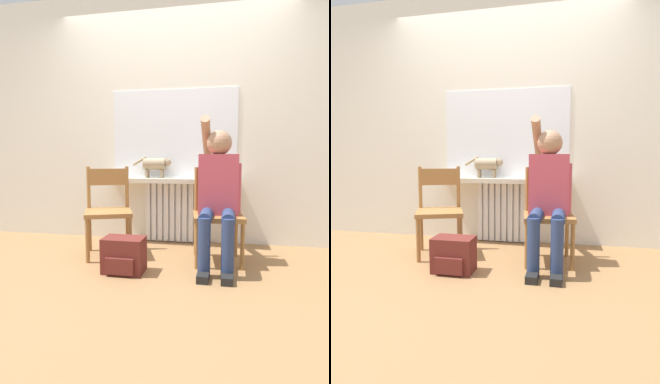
{
  "view_description": "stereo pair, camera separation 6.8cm",
  "coord_description": "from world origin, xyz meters",
  "views": [
    {
      "loc": [
        0.6,
        -2.29,
        0.94
      ],
      "look_at": [
        0.0,
        0.68,
        0.6
      ],
      "focal_mm": 30.0,
      "sensor_mm": 36.0,
      "label": 1
    },
    {
      "loc": [
        0.66,
        -2.28,
        0.94
      ],
      "look_at": [
        0.0,
        0.68,
        0.6
      ],
      "focal_mm": 30.0,
      "sensor_mm": 36.0,
      "label": 2
    }
  ],
  "objects": [
    {
      "name": "person",
      "position": [
        0.51,
        0.47,
        0.65
      ],
      "size": [
        0.36,
        0.96,
        1.29
      ],
      "color": "navy",
      "rests_on": "ground_plane"
    },
    {
      "name": "cat",
      "position": [
        -0.18,
        1.11,
        0.86
      ],
      "size": [
        0.43,
        0.13,
        0.24
      ],
      "color": "#9E896B",
      "rests_on": "windowsill"
    },
    {
      "name": "window_glass",
      "position": [
        0.0,
        1.2,
        1.19
      ],
      "size": [
        1.36,
        0.01,
        0.95
      ],
      "color": "white",
      "rests_on": "windowsill"
    },
    {
      "name": "chair_right",
      "position": [
        0.51,
        0.57,
        0.44
      ],
      "size": [
        0.48,
        0.48,
        0.84
      ],
      "rotation": [
        0.0,
        0.0,
        0.12
      ],
      "color": "#9E6B38",
      "rests_on": "ground_plane"
    },
    {
      "name": "windowsill",
      "position": [
        0.0,
        1.08,
        0.69
      ],
      "size": [
        1.42,
        0.25,
        0.05
      ],
      "color": "beige",
      "rests_on": "radiator"
    },
    {
      "name": "wall_with_window",
      "position": [
        0.0,
        1.23,
        1.35
      ],
      "size": [
        7.0,
        0.06,
        2.7
      ],
      "color": "white",
      "rests_on": "ground_plane"
    },
    {
      "name": "ground_plane",
      "position": [
        0.0,
        0.0,
        0.0
      ],
      "size": [
        12.0,
        12.0,
        0.0
      ],
      "primitive_type": "plane",
      "color": "olive"
    },
    {
      "name": "backpack",
      "position": [
        -0.23,
        0.13,
        0.14
      ],
      "size": [
        0.33,
        0.25,
        0.29
      ],
      "color": "maroon",
      "rests_on": "ground_plane"
    },
    {
      "name": "chair_left",
      "position": [
        -0.53,
        0.57,
        0.44
      ],
      "size": [
        0.55,
        0.55,
        0.84
      ],
      "rotation": [
        0.0,
        0.0,
        0.37
      ],
      "color": "#9E6B38",
      "rests_on": "ground_plane"
    },
    {
      "name": "radiator",
      "position": [
        -0.0,
        1.15,
        0.33
      ],
      "size": [
        0.62,
        0.08,
        0.66
      ],
      "color": "white",
      "rests_on": "ground_plane"
    }
  ]
}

